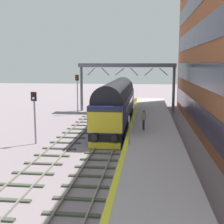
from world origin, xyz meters
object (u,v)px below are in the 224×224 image
(signal_post_mid, at_px, (77,90))
(platform_number_sign, at_px, (129,126))
(diesel_locomotive, at_px, (116,102))
(signal_post_near, at_px, (34,112))
(waiting_passenger, at_px, (144,118))

(signal_post_mid, relative_size, platform_number_sign, 2.63)
(signal_post_mid, xyz_separation_m, platform_number_sign, (7.67, -17.86, -0.79))
(diesel_locomotive, height_order, signal_post_near, diesel_locomotive)
(diesel_locomotive, relative_size, signal_post_mid, 3.53)
(platform_number_sign, bearing_deg, signal_post_mid, 113.24)
(signal_post_near, bearing_deg, diesel_locomotive, 53.48)
(signal_post_near, distance_m, waiting_passenger, 8.74)
(signal_post_mid, bearing_deg, signal_post_near, -90.00)
(platform_number_sign, xyz_separation_m, waiting_passenger, (0.89, 4.62, -0.27))
(waiting_passenger, bearing_deg, signal_post_near, 85.07)
(signal_post_near, xyz_separation_m, signal_post_mid, (0.00, 14.87, 0.44))
(diesel_locomotive, relative_size, signal_post_near, 4.21)
(signal_post_mid, bearing_deg, diesel_locomotive, -51.44)
(signal_post_near, height_order, platform_number_sign, signal_post_near)
(waiting_passenger, bearing_deg, diesel_locomotive, 9.37)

